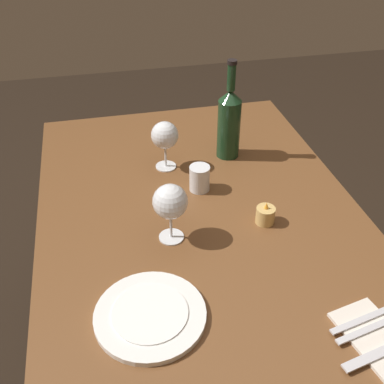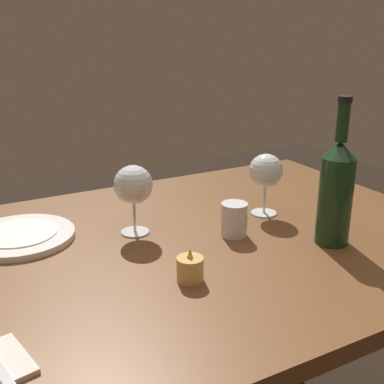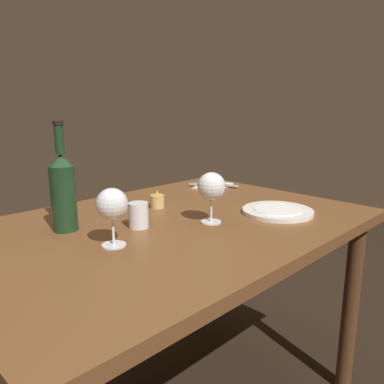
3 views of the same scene
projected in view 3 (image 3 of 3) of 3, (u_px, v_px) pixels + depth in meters
dining_table at (170, 248)px, 1.26m from camera, size 1.30×0.90×0.74m
wine_glass_left at (211, 187)px, 1.21m from camera, size 0.09×0.09×0.16m
wine_glass_right at (112, 205)px, 1.01m from camera, size 0.09×0.09×0.16m
wine_bottle at (63, 190)px, 1.13m from camera, size 0.07×0.07×0.33m
water_tumbler at (139, 217)px, 1.18m from camera, size 0.06×0.06×0.08m
votive_candle at (157, 202)px, 1.41m from camera, size 0.05×0.05×0.07m
dinner_plate at (278, 211)px, 1.34m from camera, size 0.24×0.24×0.02m
folded_napkin at (213, 186)px, 1.76m from camera, size 0.21×0.14×0.01m
fork_inner at (209, 185)px, 1.74m from camera, size 0.05×0.18×0.00m
fork_outer at (206, 186)px, 1.72m from camera, size 0.05×0.18×0.00m
table_knife at (217, 184)px, 1.78m from camera, size 0.06×0.21×0.00m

